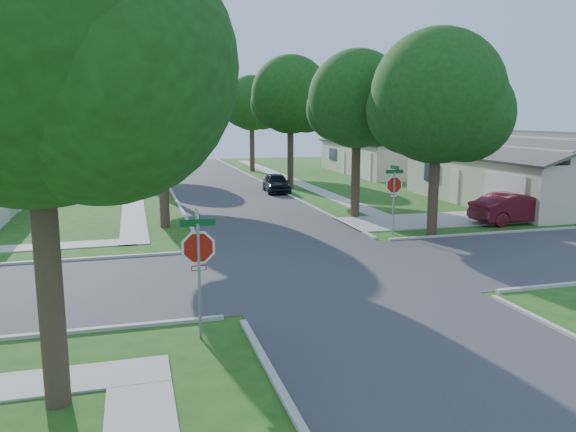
{
  "coord_description": "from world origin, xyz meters",
  "views": [
    {
      "loc": [
        -6.04,
        -17.0,
        5.05
      ],
      "look_at": [
        -0.86,
        1.61,
        1.6
      ],
      "focal_mm": 35.0,
      "sensor_mm": 36.0,
      "label": 1
    }
  ],
  "objects_px": {
    "tree_e_near": "(358,104)",
    "car_curb_west": "(168,160)",
    "tree_e_far": "(252,106)",
    "house_ne_near": "(521,177)",
    "tree_sw_corner": "(35,39)",
    "house_ne_far": "(388,156)",
    "car_driveway": "(516,208)",
    "house_nw_far": "(2,161)",
    "stop_sign_sw": "(198,253)",
    "tree_w_mid": "(151,93)",
    "tree_w_far": "(146,111)",
    "tree_w_near": "(161,92)",
    "tree_ne_corner": "(439,103)",
    "stop_sign_ne": "(394,188)",
    "tree_e_mid": "(291,98)",
    "car_curb_east": "(276,183)"
  },
  "relations": [
    {
      "from": "tree_e_near",
      "to": "car_curb_west",
      "type": "xyz_separation_m",
      "value": [
        -7.22,
        33.2,
        -5.05
      ]
    },
    {
      "from": "tree_e_far",
      "to": "house_ne_near",
      "type": "distance_m",
      "value": 25.99
    },
    {
      "from": "tree_sw_corner",
      "to": "house_ne_far",
      "type": "relative_size",
      "value": 0.7
    },
    {
      "from": "car_driveway",
      "to": "house_nw_far",
      "type": "bearing_deg",
      "value": 43.21
    },
    {
      "from": "tree_e_near",
      "to": "tree_e_far",
      "type": "height_order",
      "value": "tree_e_far"
    },
    {
      "from": "tree_e_near",
      "to": "stop_sign_sw",
      "type": "bearing_deg",
      "value": -124.59
    },
    {
      "from": "tree_w_mid",
      "to": "tree_e_near",
      "type": "bearing_deg",
      "value": -51.95
    },
    {
      "from": "tree_w_mid",
      "to": "tree_w_far",
      "type": "distance_m",
      "value": 13.04
    },
    {
      "from": "tree_w_near",
      "to": "house_nw_far",
      "type": "bearing_deg",
      "value": 116.27
    },
    {
      "from": "tree_sw_corner",
      "to": "car_curb_west",
      "type": "bearing_deg",
      "value": 84.23
    },
    {
      "from": "stop_sign_sw",
      "to": "tree_ne_corner",
      "type": "relative_size",
      "value": 0.34
    },
    {
      "from": "stop_sign_ne",
      "to": "house_nw_far",
      "type": "distance_m",
      "value": 34.26
    },
    {
      "from": "car_driveway",
      "to": "tree_w_mid",
      "type": "bearing_deg",
      "value": 43.3
    },
    {
      "from": "tree_ne_corner",
      "to": "car_curb_west",
      "type": "xyz_separation_m",
      "value": [
        -8.82,
        38.0,
        -5.0
      ]
    },
    {
      "from": "stop_sign_sw",
      "to": "tree_e_mid",
      "type": "xyz_separation_m",
      "value": [
        9.46,
        25.71,
        4.22
      ]
    },
    {
      "from": "tree_e_mid",
      "to": "house_ne_far",
      "type": "xyz_separation_m",
      "value": [
        11.23,
        7.99,
        -4.74
      ]
    },
    {
      "from": "tree_e_mid",
      "to": "car_curb_west",
      "type": "distance_m",
      "value": 23.1
    },
    {
      "from": "tree_e_far",
      "to": "house_ne_near",
      "type": "relative_size",
      "value": 0.64
    },
    {
      "from": "stop_sign_sw",
      "to": "house_ne_far",
      "type": "relative_size",
      "value": 0.22
    },
    {
      "from": "house_ne_far",
      "to": "car_curb_west",
      "type": "bearing_deg",
      "value": 144.4
    },
    {
      "from": "tree_w_near",
      "to": "car_curb_east",
      "type": "relative_size",
      "value": 2.36
    },
    {
      "from": "tree_sw_corner",
      "to": "car_driveway",
      "type": "height_order",
      "value": "tree_sw_corner"
    },
    {
      "from": "tree_e_mid",
      "to": "tree_w_near",
      "type": "bearing_deg",
      "value": -128.08
    },
    {
      "from": "house_nw_far",
      "to": "car_driveway",
      "type": "distance_m",
      "value": 38.19
    },
    {
      "from": "stop_sign_ne",
      "to": "tree_w_mid",
      "type": "xyz_separation_m",
      "value": [
        -9.34,
        16.31,
        4.46
      ]
    },
    {
      "from": "tree_w_near",
      "to": "tree_sw_corner",
      "type": "height_order",
      "value": "tree_sw_corner"
    },
    {
      "from": "car_curb_east",
      "to": "tree_e_mid",
      "type": "bearing_deg",
      "value": 55.12
    },
    {
      "from": "tree_ne_corner",
      "to": "car_curb_east",
      "type": "relative_size",
      "value": 2.28
    },
    {
      "from": "stop_sign_ne",
      "to": "house_ne_far",
      "type": "bearing_deg",
      "value": 65.07
    },
    {
      "from": "stop_sign_ne",
      "to": "tree_e_near",
      "type": "xyz_separation_m",
      "value": [
        0.05,
        4.31,
        3.61
      ]
    },
    {
      "from": "car_curb_east",
      "to": "house_nw_far",
      "type": "bearing_deg",
      "value": 151.21
    },
    {
      "from": "tree_w_mid",
      "to": "house_ne_near",
      "type": "xyz_separation_m",
      "value": [
        20.63,
        -10.01,
        -4.97
      ]
    },
    {
      "from": "tree_w_far",
      "to": "car_curb_west",
      "type": "relative_size",
      "value": 1.97
    },
    {
      "from": "tree_w_far",
      "to": "tree_sw_corner",
      "type": "height_order",
      "value": "tree_sw_corner"
    },
    {
      "from": "tree_e_near",
      "to": "tree_w_near",
      "type": "bearing_deg",
      "value": 180.0
    },
    {
      "from": "tree_e_near",
      "to": "car_curb_east",
      "type": "distance_m",
      "value": 11.41
    },
    {
      "from": "tree_w_mid",
      "to": "tree_w_near",
      "type": "bearing_deg",
      "value": -90.02
    },
    {
      "from": "house_ne_near",
      "to": "tree_e_mid",
      "type": "bearing_deg",
      "value": 138.3
    },
    {
      "from": "tree_ne_corner",
      "to": "car_driveway",
      "type": "height_order",
      "value": "tree_ne_corner"
    },
    {
      "from": "stop_sign_sw",
      "to": "house_ne_near",
      "type": "relative_size",
      "value": 0.22
    },
    {
      "from": "tree_w_near",
      "to": "car_curb_west",
      "type": "xyz_separation_m",
      "value": [
        2.18,
        33.2,
        -5.52
      ]
    },
    {
      "from": "house_ne_far",
      "to": "house_nw_far",
      "type": "bearing_deg",
      "value": 174.64
    },
    {
      "from": "tree_w_mid",
      "to": "car_curb_east",
      "type": "bearing_deg",
      "value": -13.37
    },
    {
      "from": "stop_sign_sw",
      "to": "car_driveway",
      "type": "bearing_deg",
      "value": 32.2
    },
    {
      "from": "tree_e_far",
      "to": "house_ne_near",
      "type": "bearing_deg",
      "value": -63.97
    },
    {
      "from": "tree_w_mid",
      "to": "tree_ne_corner",
      "type": "xyz_separation_m",
      "value": [
        11.0,
        -16.8,
        -0.9
      ]
    },
    {
      "from": "tree_e_mid",
      "to": "car_curb_east",
      "type": "distance_m",
      "value": 6.11
    },
    {
      "from": "tree_ne_corner",
      "to": "tree_w_near",
      "type": "bearing_deg",
      "value": 156.44
    },
    {
      "from": "car_curb_east",
      "to": "tree_w_near",
      "type": "bearing_deg",
      "value": -122.71
    },
    {
      "from": "tree_w_near",
      "to": "house_nw_far",
      "type": "xyz_separation_m",
      "value": [
        -11.35,
        22.99,
        -4.6
      ]
    }
  ]
}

